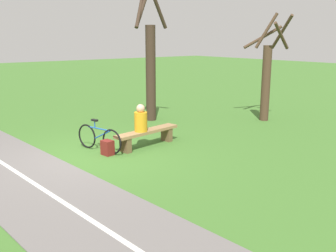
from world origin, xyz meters
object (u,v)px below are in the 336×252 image
at_px(person_seated, 141,120).
at_px(tree_far_right, 267,73).
at_px(bench, 147,135).
at_px(backpack, 108,148).
at_px(bicycle, 99,138).
at_px(tree_near_bench, 150,66).

relative_size(person_seated, tree_far_right, 0.20).
xyz_separation_m(bench, backpack, (1.26, 0.02, -0.15)).
bearing_deg(backpack, bench, -179.06).
height_order(person_seated, bicycle, person_seated).
height_order(person_seated, tree_far_right, tree_far_right).
bearing_deg(tree_far_right, bench, 1.95).
bearing_deg(backpack, bicycle, -88.82).
distance_m(bicycle, backpack, 0.47).
height_order(backpack, tree_far_right, tree_far_right).
xyz_separation_m(person_seated, tree_far_right, (-5.66, -0.22, 0.92)).
distance_m(person_seated, tree_near_bench, 3.84).
bearing_deg(backpack, person_seated, 179.37).
relative_size(bench, tree_far_right, 0.55).
xyz_separation_m(bench, tree_far_right, (-5.43, -0.18, 1.38)).
xyz_separation_m(tree_far_right, tree_near_bench, (3.32, -2.59, 0.27)).
height_order(person_seated, backpack, person_seated).
xyz_separation_m(person_seated, backpack, (1.04, -0.01, -0.60)).
relative_size(bench, person_seated, 2.83).
relative_size(bench, backpack, 5.49).
bearing_deg(person_seated, bicycle, -31.41).
height_order(bench, bicycle, bicycle).
xyz_separation_m(bicycle, tree_near_bench, (-3.38, -2.36, 1.63)).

